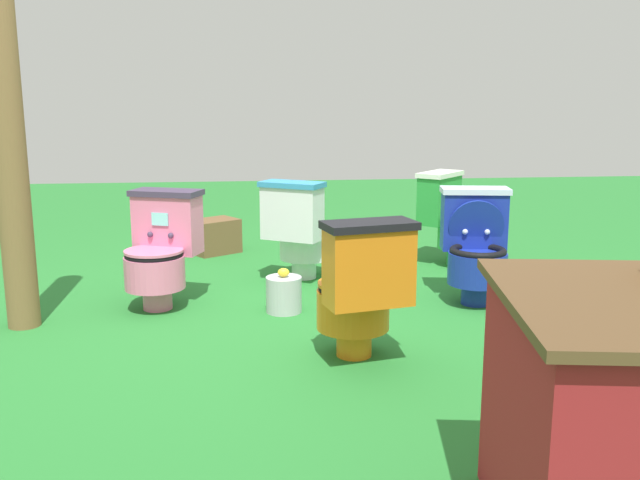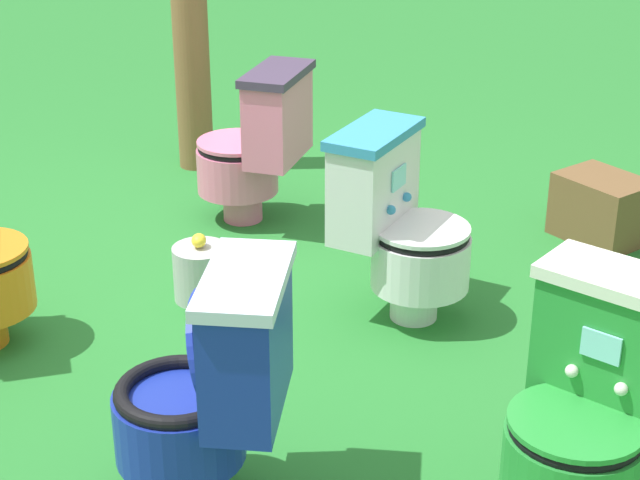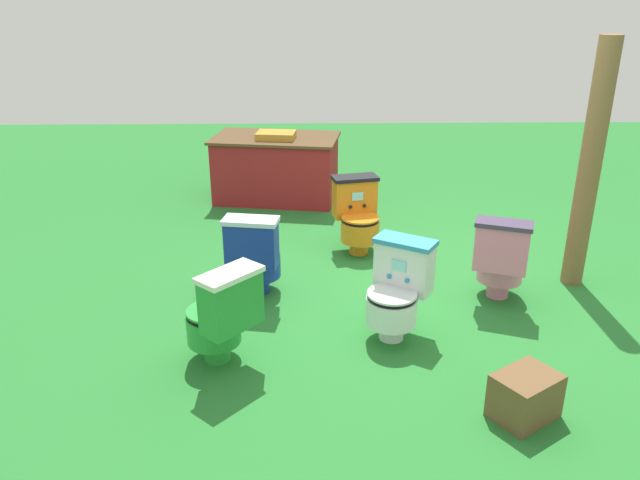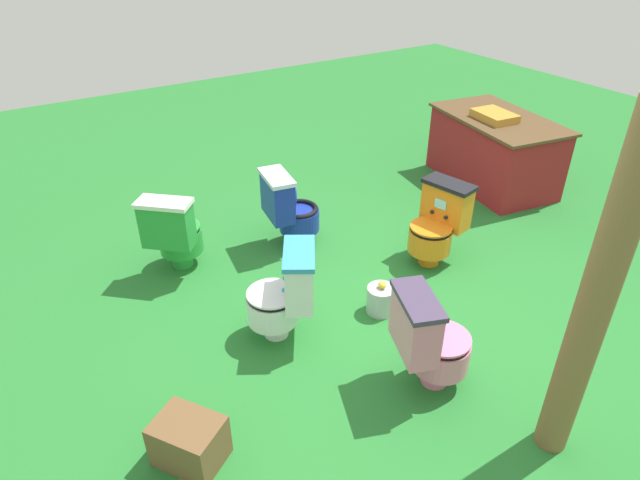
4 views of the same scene
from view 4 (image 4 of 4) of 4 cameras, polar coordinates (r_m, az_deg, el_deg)
ground at (r=4.36m, az=6.69°, el=-7.32°), size 14.00×14.00×0.00m
toilet_white at (r=3.89m, az=-3.73°, el=-5.61°), size 0.60×0.63×0.73m
toilet_pink at (r=3.58m, az=11.34°, el=-10.21°), size 0.55×0.60×0.73m
toilet_orange at (r=4.83m, az=12.12°, el=1.69°), size 0.50×0.57×0.73m
toilet_blue at (r=4.96m, az=-3.22°, el=3.27°), size 0.48×0.55×0.73m
toilet_green at (r=4.75m, az=-14.89°, el=0.73°), size 0.63×0.63×0.73m
vendor_table at (r=6.44m, az=17.69°, el=8.89°), size 1.58×1.09×0.85m
wooden_post at (r=3.05m, az=26.75°, el=-5.81°), size 0.18×0.18×2.08m
small_crate at (r=3.36m, az=-13.46°, el=-19.71°), size 0.47×0.44×0.29m
lemon_bucket at (r=4.28m, az=6.35°, el=-6.11°), size 0.22×0.22×0.28m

